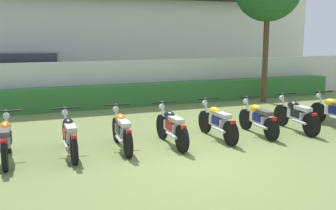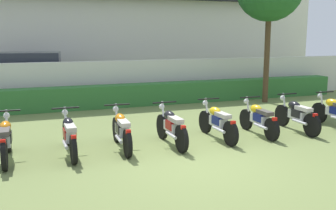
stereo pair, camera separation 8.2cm
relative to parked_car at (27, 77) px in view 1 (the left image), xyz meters
name	(u,v)px [view 1 (the left image)]	position (x,y,z in m)	size (l,w,h in m)	color
ground	(201,164)	(2.98, -9.53, -0.94)	(60.00, 60.00, 0.00)	olive
building	(81,4)	(2.98, 4.95, 3.26)	(24.17, 6.50, 8.38)	silver
compound_wall	(113,82)	(2.98, -1.97, -0.13)	(22.96, 0.30, 1.61)	silver
hedge_row	(118,96)	(2.98, -2.67, -0.54)	(18.37, 0.70, 0.79)	#337033
parked_car	(27,77)	(0.00, 0.00, 0.00)	(4.71, 2.57, 1.89)	navy
motorcycle_in_row_2	(6,139)	(-0.63, -7.92, -0.48)	(0.60, 1.91, 0.97)	black
motorcycle_in_row_3	(69,135)	(0.62, -7.97, -0.49)	(0.60, 1.93, 0.95)	black
motorcycle_in_row_4	(122,130)	(1.77, -7.95, -0.49)	(0.60, 1.88, 0.96)	black
motorcycle_in_row_5	(171,126)	(2.93, -8.06, -0.49)	(0.60, 1.85, 0.96)	black
motorcycle_in_row_6	(217,121)	(4.19, -7.94, -0.49)	(0.60, 1.91, 0.95)	black
motorcycle_in_row_7	(258,118)	(5.37, -7.96, -0.50)	(0.60, 1.78, 0.94)	black
motorcycle_in_row_8	(296,115)	(6.55, -7.98, -0.49)	(0.60, 1.90, 0.96)	black
motorcycle_in_row_9	(334,111)	(7.82, -8.00, -0.49)	(0.60, 1.82, 0.96)	black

